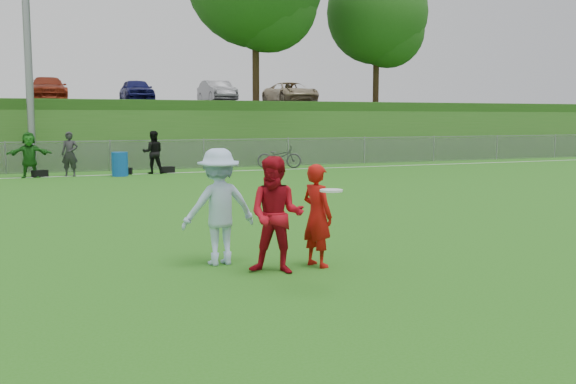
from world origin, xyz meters
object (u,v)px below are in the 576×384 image
recycling_bin (120,164)px  player_red_left (317,215)px  frisbee (331,191)px  bicycle (279,157)px  player_blue (219,207)px  player_red_center (276,215)px

recycling_bin → player_red_left: bearing=-87.3°
frisbee → recycling_bin: bearing=91.0°
frisbee → bicycle: size_ratio=0.15×
player_blue → recycling_bin: 15.68m
player_red_left → player_red_center: player_red_center is taller
frisbee → recycling_bin: (-0.30, 17.78, -0.85)m
player_red_center → frisbee: 1.37m
frisbee → bicycle: frisbee is taller
player_red_center → recycling_bin: (-0.05, 16.52, -0.38)m
player_blue → frisbee: (0.85, -2.11, 0.43)m
player_red_left → frisbee: 1.60m
player_red_center → player_red_left: bearing=45.4°
player_blue → frisbee: bearing=108.3°
frisbee → player_red_center: bearing=101.1°
player_red_center → player_blue: player_blue is taller
player_red_left → recycling_bin: player_red_left is taller
frisbee → player_red_left: bearing=72.0°
player_red_left → bicycle: player_red_left is taller
player_red_center → frisbee: size_ratio=5.82×
frisbee → recycling_bin: frisbee is taller
recycling_bin → frisbee: bearing=-89.0°
bicycle → frisbee: bearing=-179.1°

